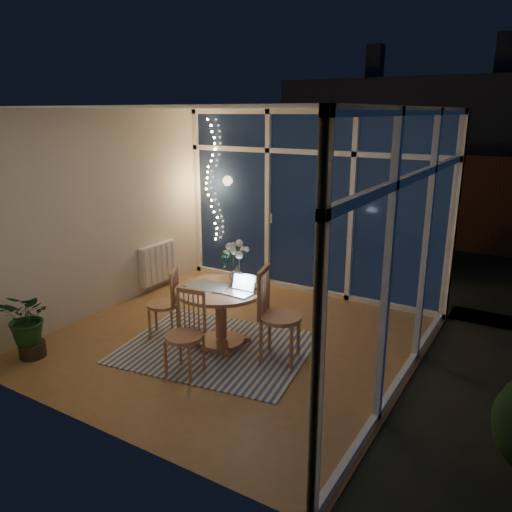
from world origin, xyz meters
name	(u,v)px	position (x,y,z in m)	size (l,w,h in m)	color
floor	(233,340)	(0.00, 0.00, 0.00)	(4.00, 4.00, 0.00)	olive
ceiling	(230,108)	(0.00, 0.00, 2.60)	(4.00, 4.00, 0.00)	white
wall_back	(310,204)	(0.00, 2.00, 1.30)	(4.00, 0.04, 2.60)	beige
wall_front	(85,283)	(0.00, -2.00, 1.30)	(4.00, 0.04, 2.60)	beige
wall_left	(103,213)	(-2.00, 0.00, 1.30)	(0.04, 4.00, 2.60)	beige
wall_right	(417,258)	(2.00, 0.00, 1.30)	(0.04, 4.00, 2.60)	beige
window_wall_back	(309,204)	(0.00, 1.96, 1.30)	(4.00, 0.10, 2.60)	white
window_wall_right	(412,258)	(1.96, 0.00, 1.30)	(0.10, 4.00, 2.60)	white
radiator	(158,263)	(-1.94, 0.90, 0.40)	(0.10, 0.70, 0.58)	white
fairy_lights	(211,181)	(-1.65, 1.88, 1.52)	(0.24, 0.10, 1.85)	#F8B163
garden_patio	(397,252)	(0.50, 5.00, -0.06)	(12.00, 6.00, 0.10)	black
garden_fence	(384,197)	(0.00, 5.50, 0.90)	(11.00, 0.08, 1.80)	#3B2315
neighbour_roof	(438,127)	(0.30, 8.50, 2.20)	(7.00, 3.00, 2.20)	#373B42
garden_shrubs	(301,235)	(-0.80, 3.40, 0.45)	(0.90, 0.90, 0.90)	black
rug	(216,348)	(-0.04, -0.27, 0.01)	(2.03, 1.62, 0.01)	beige
dining_table	(221,317)	(-0.04, -0.17, 0.34)	(1.01, 1.01, 0.69)	#9C6546
chair_left	(163,303)	(-0.76, -0.33, 0.42)	(0.39, 0.39, 0.84)	#9C6546
chair_right	(280,315)	(0.69, -0.13, 0.52)	(0.48, 0.48, 1.03)	#9C6546
chair_front	(184,334)	(0.03, -0.90, 0.44)	(0.41, 0.41, 0.88)	#9C6546
laptop	(238,284)	(0.23, -0.22, 0.80)	(0.30, 0.26, 0.22)	silver
flower_vase	(237,274)	(0.02, 0.09, 0.79)	(0.20, 0.20, 0.21)	white
bowl	(257,286)	(0.30, 0.04, 0.71)	(0.15, 0.15, 0.04)	white
newspapers	(205,287)	(-0.21, -0.24, 0.69)	(0.42, 0.32, 0.01)	silver
phone	(218,291)	(-0.02, -0.26, 0.69)	(0.11, 0.05, 0.01)	black
potted_plant	(29,324)	(-1.63, -1.46, 0.38)	(0.54, 0.47, 0.76)	#17411C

